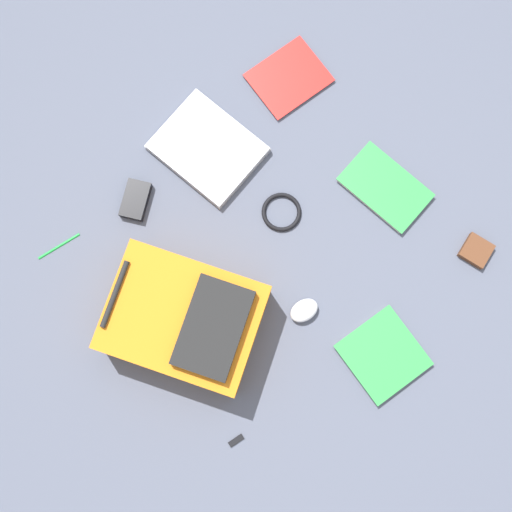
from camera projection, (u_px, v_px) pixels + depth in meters
ground_plane at (270, 260)px, 1.99m from camera, size 3.64×3.64×0.00m
backpack at (186, 319)px, 1.87m from camera, size 0.54×0.50×0.20m
laptop at (208, 148)px, 2.04m from camera, size 0.35×0.30×0.03m
book_red at (383, 355)px, 1.94m from camera, size 0.25×0.24×0.02m
book_blue at (385, 188)px, 2.02m from camera, size 0.29×0.20×0.02m
book_comic at (289, 78)px, 2.08m from camera, size 0.22×0.26×0.01m
computer_mouse at (304, 310)px, 1.95m from camera, size 0.08×0.10×0.04m
cable_coil at (281, 212)px, 2.01m from camera, size 0.13×0.13×0.01m
power_brick at (136, 200)px, 2.01m from camera, size 0.13×0.15×0.03m
pen_black at (59, 246)px, 2.00m from camera, size 0.03×0.15×0.01m
earbud_pouch at (476, 251)px, 1.99m from camera, size 0.11×0.11×0.02m
usb_stick at (236, 441)px, 1.90m from camera, size 0.03×0.05×0.01m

